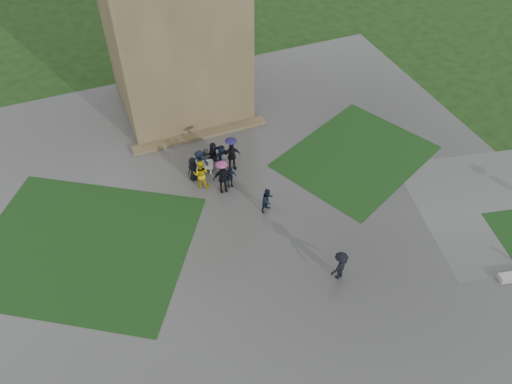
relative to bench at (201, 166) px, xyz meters
name	(u,v)px	position (x,y,z in m)	size (l,w,h in m)	color
ground	(261,255)	(0.95, -7.26, -0.44)	(120.00, 120.00, 0.00)	black
plaza	(248,228)	(0.95, -5.26, -0.43)	(34.00, 34.00, 0.02)	#3C3C39
lawn_inset_left	(83,246)	(-7.55, -3.26, -0.41)	(11.00, 9.00, 0.01)	black
lawn_inset_right	(356,156)	(9.45, -2.26, -0.41)	(9.00, 7.00, 0.01)	black
tower_plinth	(200,135)	(0.95, 3.34, -0.31)	(9.00, 0.80, 0.22)	brown
bench	(201,166)	(0.00, 0.00, 0.00)	(1.47, 0.89, 0.81)	silver
visitor_cluster	(217,164)	(0.78, -0.66, 0.50)	(3.47, 3.54, 2.32)	black
pedestrian_mid	(268,200)	(2.48, -4.44, 0.37)	(0.76, 0.44, 1.57)	black
pedestrian_near	(340,266)	(3.98, -9.96, 0.46)	(1.14, 0.59, 1.77)	black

